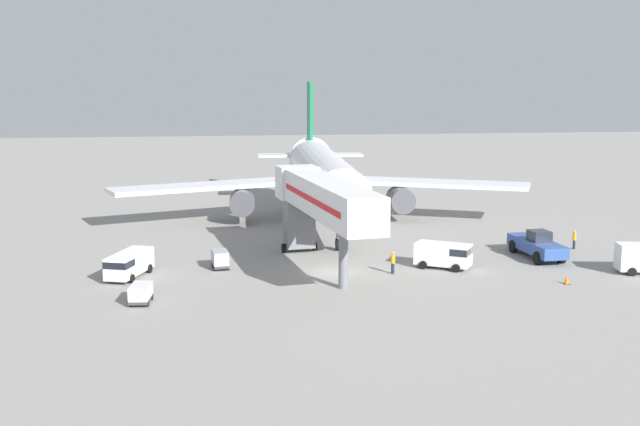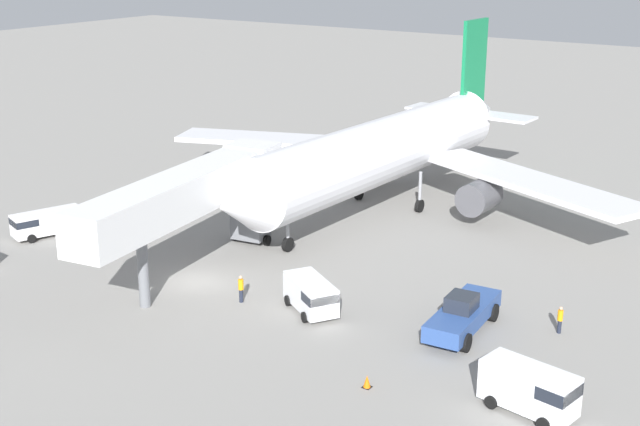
# 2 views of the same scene
# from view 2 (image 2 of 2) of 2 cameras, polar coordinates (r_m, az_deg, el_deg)

# --- Properties ---
(ground_plane) EXTENTS (300.00, 300.00, 0.00)m
(ground_plane) POSITION_cam_2_polar(r_m,az_deg,el_deg) (59.06, -8.07, -4.53)
(ground_plane) COLOR gray
(airplane_at_gate) EXTENTS (45.17, 41.08, 14.76)m
(airplane_at_gate) POSITION_cam_2_polar(r_m,az_deg,el_deg) (73.24, 4.40, 4.16)
(airplane_at_gate) COLOR silver
(airplane_at_gate) RESTS_ON ground
(jet_bridge) EXTENTS (6.01, 21.07, 7.61)m
(jet_bridge) POSITION_cam_2_polar(r_m,az_deg,el_deg) (58.53, -8.24, 1.26)
(jet_bridge) COLOR silver
(jet_bridge) RESTS_ON ground
(pushback_tug) EXTENTS (2.93, 7.35, 2.46)m
(pushback_tug) POSITION_cam_2_polar(r_m,az_deg,el_deg) (51.63, 9.42, -6.62)
(pushback_tug) COLOR #2D4C8E
(pushback_tug) RESTS_ON ground
(service_van_outer_left) EXTENTS (4.95, 2.79, 2.38)m
(service_van_outer_left) POSITION_cam_2_polar(r_m,az_deg,el_deg) (43.96, 13.80, -11.18)
(service_van_outer_left) COLOR white
(service_van_outer_left) RESTS_ON ground
(service_van_rear_right) EXTENTS (3.54, 5.67, 1.96)m
(service_van_rear_right) POSITION_cam_2_polar(r_m,az_deg,el_deg) (70.26, -17.67, -0.57)
(service_van_rear_right) COLOR white
(service_van_rear_right) RESTS_ON ground
(service_van_far_right) EXTENTS (4.78, 4.03, 2.06)m
(service_van_far_right) POSITION_cam_2_polar(r_m,az_deg,el_deg) (53.52, -0.56, -5.40)
(service_van_far_right) COLOR white
(service_van_far_right) RESTS_ON ground
(baggage_cart_far_left) EXTENTS (1.44, 2.22, 1.49)m
(baggage_cart_far_left) POSITION_cam_2_polar(r_m,az_deg,el_deg) (66.47, -12.40, -1.45)
(baggage_cart_far_left) COLOR #38383D
(baggage_cart_far_left) RESTS_ON ground
(ground_crew_worker_foreground) EXTENTS (0.43, 0.43, 1.68)m
(ground_crew_worker_foreground) POSITION_cam_2_polar(r_m,az_deg,el_deg) (52.83, 15.57, -6.76)
(ground_crew_worker_foreground) COLOR #1E2333
(ground_crew_worker_foreground) RESTS_ON ground
(ground_crew_worker_midground) EXTENTS (0.48, 0.48, 1.81)m
(ground_crew_worker_midground) POSITION_cam_2_polar(r_m,az_deg,el_deg) (55.24, -5.24, -4.96)
(ground_crew_worker_midground) COLOR #1E2333
(ground_crew_worker_midground) RESTS_ON ground
(safety_cone_alpha) EXTENTS (0.46, 0.46, 0.70)m
(safety_cone_alpha) POSITION_cam_2_polar(r_m,az_deg,el_deg) (45.47, 3.12, -11.05)
(safety_cone_alpha) COLOR black
(safety_cone_alpha) RESTS_ON ground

